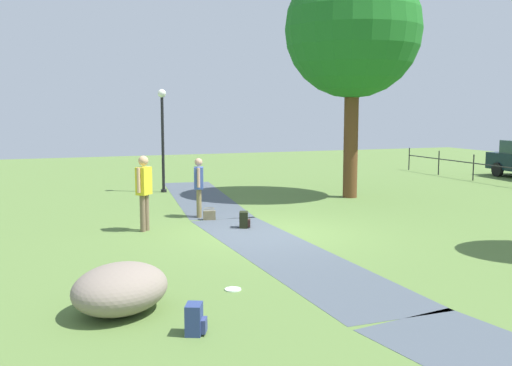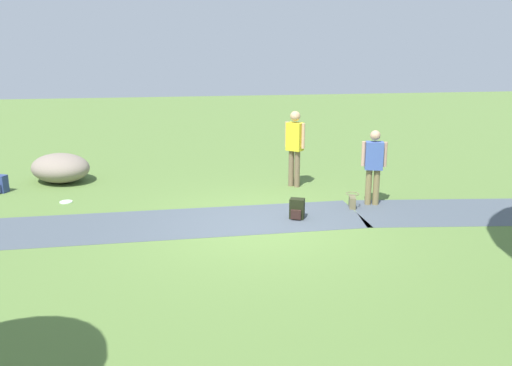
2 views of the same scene
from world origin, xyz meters
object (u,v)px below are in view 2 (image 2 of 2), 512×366
at_px(woman_with_handbag, 374,163).
at_px(spare_backpack_on_lawn, 297,209).
at_px(lawn_boulder, 60,168).
at_px(handbag_on_grass, 352,201).
at_px(backpack_by_boulder, 0,184).
at_px(frisbee_on_grass, 66,202).
at_px(man_near_boulder, 295,143).

height_order(woman_with_handbag, spare_backpack_on_lawn, woman_with_handbag).
relative_size(lawn_boulder, handbag_on_grass, 5.85).
relative_size(lawn_boulder, backpack_by_boulder, 4.96).
relative_size(handbag_on_grass, frisbee_on_grass, 1.28).
bearing_deg(man_near_boulder, backpack_by_boulder, -4.49).
xyz_separation_m(woman_with_handbag, frisbee_on_grass, (6.43, -1.16, -0.90)).
distance_m(woman_with_handbag, frisbee_on_grass, 6.59).
height_order(handbag_on_grass, spare_backpack_on_lawn, spare_backpack_on_lawn).
distance_m(handbag_on_grass, frisbee_on_grass, 6.09).
relative_size(backpack_by_boulder, frisbee_on_grass, 1.51).
bearing_deg(lawn_boulder, frisbee_on_grass, 103.10).
relative_size(lawn_boulder, frisbee_on_grass, 7.51).
bearing_deg(woman_with_handbag, man_near_boulder, -52.25).
distance_m(lawn_boulder, backpack_by_boulder, 1.43).
distance_m(lawn_boulder, spare_backpack_on_lawn, 6.25).
xyz_separation_m(spare_backpack_on_lawn, frisbee_on_grass, (4.65, -1.82, -0.18)).
xyz_separation_m(man_near_boulder, frisbee_on_grass, (5.13, 0.51, -1.04)).
bearing_deg(man_near_boulder, frisbee_on_grass, 5.73).
distance_m(man_near_boulder, backpack_by_boulder, 6.81).
height_order(man_near_boulder, spare_backpack_on_lawn, man_near_boulder).
bearing_deg(woman_with_handbag, lawn_boulder, -23.56).
relative_size(woman_with_handbag, man_near_boulder, 0.88).
relative_size(man_near_boulder, handbag_on_grass, 5.28).
bearing_deg(handbag_on_grass, frisbee_on_grass, -12.42).
bearing_deg(woman_with_handbag, spare_backpack_on_lawn, 20.33).
bearing_deg(man_near_boulder, handbag_on_grass, 114.23).
bearing_deg(woman_with_handbag, backpack_by_boulder, -15.36).
distance_m(woman_with_handbag, handbag_on_grass, 0.92).
distance_m(backpack_by_boulder, frisbee_on_grass, 1.92).
height_order(woman_with_handbag, backpack_by_boulder, woman_with_handbag).
height_order(lawn_boulder, spare_backpack_on_lawn, lawn_boulder).
relative_size(handbag_on_grass, spare_backpack_on_lawn, 0.85).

